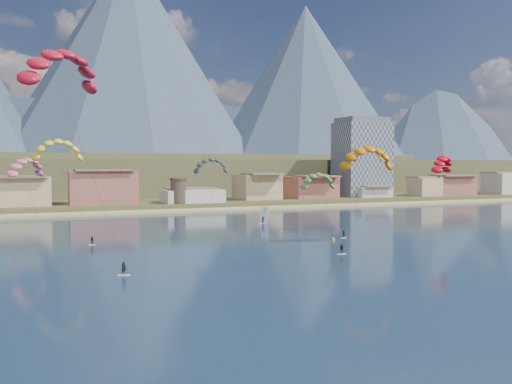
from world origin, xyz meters
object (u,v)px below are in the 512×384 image
Objects in this scene: watchtower at (178,191)px; buoy at (333,239)px; kitesurfer_red at (60,64)px; kitesurfer_orange at (367,154)px; windsurfer at (264,218)px; apartment_tower at (362,158)px; kitesurfer_green at (318,179)px; kitesurfer_yellow at (58,147)px.

watchtower is 11.66× the size of buoy.
kitesurfer_red is at bearing -113.50° from watchtower.
windsurfer is (-5.41, 38.73, -15.81)m from kitesurfer_orange.
apartment_tower is at bearing 54.53° from buoy.
kitesurfer_red is 45.65× the size of buoy.
kitesurfer_green is at bearing 22.15° from kitesurfer_red.
watchtower is 2.09× the size of windsurfer.
watchtower is 70.97m from kitesurfer_yellow.
apartment_tower is at bearing 51.96° from kitesurfer_green.
windsurfer is 33.11m from buoy.
kitesurfer_yellow is (-39.03, -57.97, 12.40)m from watchtower.
apartment_tower is 159.41m from kitesurfer_red.
windsurfer is 5.58× the size of buoy.
kitesurfer_green is (15.52, -68.43, 5.54)m from watchtower.
watchtower is 82.79m from buoy.
apartment_tower is at bearing 9.93° from watchtower.
kitesurfer_green is at bearing -128.04° from apartment_tower.
kitesurfer_green is at bearing -77.22° from watchtower.
kitesurfer_red is 56.88m from kitesurfer_orange.
buoy is at bearing 125.22° from kitesurfer_orange.
kitesurfer_red reaches higher than kitesurfer_orange.
kitesurfer_green is at bearing 74.39° from buoy.
buoy is (-3.71, -13.28, -11.79)m from kitesurfer_green.
watchtower is at bearing -170.07° from apartment_tower.
kitesurfer_red is 1.52× the size of kitesurfer_orange.
windsurfer is at bearing -138.01° from apartment_tower.
buoy is (50.84, -23.74, -18.64)m from kitesurfer_yellow.
kitesurfer_orange is at bearing -89.11° from kitesurfer_green.
kitesurfer_yellow is 5.60× the size of windsurfer.
windsurfer is at bearing 40.20° from kitesurfer_red.
apartment_tower reaches higher than kitesurfer_yellow.
buoy is at bearing -25.03° from kitesurfer_yellow.
windsurfer is at bearing -77.93° from watchtower.
watchtower is 0.26× the size of kitesurfer_red.
kitesurfer_yellow reaches higher than watchtower.
kitesurfer_green is (54.55, -10.46, -6.85)m from kitesurfer_yellow.
apartment_tower is 139.10m from kitesurfer_yellow.
kitesurfer_yellow reaches higher than kitesurfer_orange.
kitesurfer_orange is at bearing -54.78° from buoy.
kitesurfer_orange is 1.39× the size of kitesurfer_green.
kitesurfer_red is at bearing -169.93° from buoy.
kitesurfer_red reaches higher than kitesurfer_yellow.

